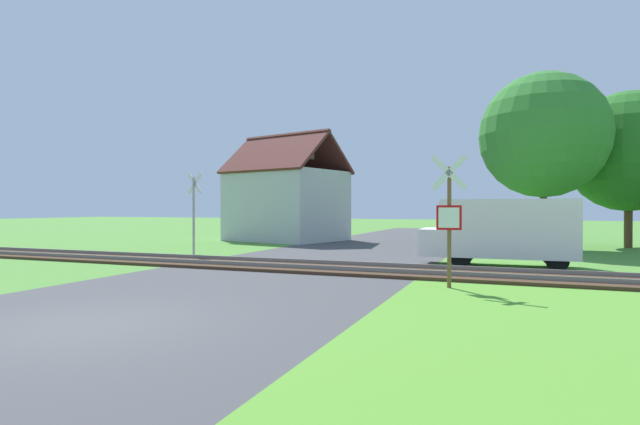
{
  "coord_description": "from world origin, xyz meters",
  "views": [
    {
      "loc": [
        6.63,
        -6.16,
        1.95
      ],
      "look_at": [
        0.5,
        9.56,
        1.8
      ],
      "focal_mm": 28.0,
      "sensor_mm": 36.0,
      "label": 1
    }
  ],
  "objects": [
    {
      "name": "ground_plane",
      "position": [
        0.0,
        0.0,
        0.0
      ],
      "size": [
        160.0,
        160.0,
        0.0
      ],
      "primitive_type": "plane",
      "color": "#4C8433"
    },
    {
      "name": "road_asphalt",
      "position": [
        0.0,
        2.0,
        0.0
      ],
      "size": [
        8.27,
        80.0,
        0.01
      ],
      "primitive_type": "cube",
      "color": "#424244",
      "rests_on": "ground"
    },
    {
      "name": "rail_track",
      "position": [
        0.0,
        8.56,
        0.06
      ],
      "size": [
        60.0,
        2.6,
        0.22
      ],
      "color": "#422D1E",
      "rests_on": "ground"
    },
    {
      "name": "stop_sign_near",
      "position": [
        5.16,
        6.28,
        1.78
      ],
      "size": [
        0.88,
        0.15,
        3.25
      ],
      "rotation": [
        0.0,
        0.0,
        3.15
      ],
      "color": "brown",
      "rests_on": "ground"
    },
    {
      "name": "crossing_sign_far",
      "position": [
        -5.24,
        10.47,
        1.95
      ],
      "size": [
        0.85,
        0.29,
        3.38
      ],
      "rotation": [
        0.0,
        0.0,
        -0.3
      ],
      "color": "#9E9EA5",
      "rests_on": "ground"
    },
    {
      "name": "house",
      "position": [
        -6.18,
        21.11,
        2.25
      ],
      "size": [
        7.54,
        6.83,
        6.45
      ],
      "rotation": [
        0.0,
        0.0,
        -0.26
      ],
      "color": "#B7B7BC",
      "rests_on": "ground"
    },
    {
      "name": "tree_far",
      "position": [
        11.84,
        22.03,
        4.71
      ],
      "size": [
        5.86,
        5.86,
        7.65
      ],
      "color": "#513823",
      "rests_on": "ground"
    },
    {
      "name": "tree_right",
      "position": [
        7.9,
        19.18,
        5.33
      ],
      "size": [
        5.8,
        5.8,
        8.24
      ],
      "color": "#513823",
      "rests_on": "ground"
    },
    {
      "name": "mail_truck",
      "position": [
        6.26,
        11.44,
        1.24
      ],
      "size": [
        4.93,
        1.97,
        2.24
      ],
      "rotation": [
        0.0,
        0.0,
        1.59
      ],
      "color": "white",
      "rests_on": "ground"
    }
  ]
}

